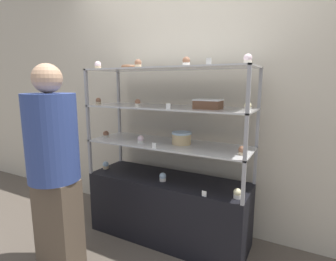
# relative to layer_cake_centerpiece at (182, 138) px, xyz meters

# --- Properties ---
(ground_plane) EXTENTS (20.00, 20.00, 0.00)m
(ground_plane) POSITION_rel_layer_cake_centerpiece_xyz_m (-0.12, -0.03, -0.94)
(ground_plane) COLOR brown
(back_wall) EXTENTS (8.00, 0.05, 2.60)m
(back_wall) POSITION_rel_layer_cake_centerpiece_xyz_m (-0.12, 0.35, 0.36)
(back_wall) COLOR beige
(back_wall) RESTS_ON ground_plane
(display_base) EXTENTS (1.43, 0.47, 0.57)m
(display_base) POSITION_rel_layer_cake_centerpiece_xyz_m (-0.12, -0.03, -0.66)
(display_base) COLOR black
(display_base) RESTS_ON ground_plane
(display_riser_lower) EXTENTS (1.43, 0.47, 0.32)m
(display_riser_lower) POSITION_rel_layer_cake_centerpiece_xyz_m (-0.12, -0.03, -0.07)
(display_riser_lower) COLOR #99999E
(display_riser_lower) RESTS_ON display_base
(display_riser_middle) EXTENTS (1.43, 0.47, 0.32)m
(display_riser_middle) POSITION_rel_layer_cake_centerpiece_xyz_m (-0.12, -0.03, 0.25)
(display_riser_middle) COLOR #99999E
(display_riser_middle) RESTS_ON display_riser_lower
(display_riser_upper) EXTENTS (1.43, 0.47, 0.32)m
(display_riser_upper) POSITION_rel_layer_cake_centerpiece_xyz_m (-0.12, -0.03, 0.57)
(display_riser_upper) COLOR #99999E
(display_riser_upper) RESTS_ON display_riser_middle
(layer_cake_centerpiece) EXTENTS (0.17, 0.17, 0.10)m
(layer_cake_centerpiece) POSITION_rel_layer_cake_centerpiece_xyz_m (0.00, 0.00, 0.00)
(layer_cake_centerpiece) COLOR #DBBC84
(layer_cake_centerpiece) RESTS_ON display_riser_lower
(sheet_cake_frosted) EXTENTS (0.20, 0.15, 0.07)m
(sheet_cake_frosted) POSITION_rel_layer_cake_centerpiece_xyz_m (0.25, -0.07, 0.30)
(sheet_cake_frosted) COLOR brown
(sheet_cake_frosted) RESTS_ON display_riser_middle
(cupcake_0) EXTENTS (0.06, 0.06, 0.07)m
(cupcake_0) POSITION_rel_layer_cake_centerpiece_xyz_m (-0.79, -0.09, -0.34)
(cupcake_0) COLOR #CCB28C
(cupcake_0) RESTS_ON display_base
(cupcake_1) EXTENTS (0.06, 0.06, 0.07)m
(cupcake_1) POSITION_rel_layer_cake_centerpiece_xyz_m (-0.12, -0.11, -0.34)
(cupcake_1) COLOR white
(cupcake_1) RESTS_ON display_base
(cupcake_2) EXTENTS (0.06, 0.06, 0.07)m
(cupcake_2) POSITION_rel_layer_cake_centerpiece_xyz_m (0.53, -0.15, -0.34)
(cupcake_2) COLOR white
(cupcake_2) RESTS_ON display_base
(price_tag_0) EXTENTS (0.04, 0.00, 0.04)m
(price_tag_0) POSITION_rel_layer_cake_centerpiece_xyz_m (0.30, -0.24, -0.35)
(price_tag_0) COLOR white
(price_tag_0) RESTS_ON display_base
(cupcake_3) EXTENTS (0.06, 0.06, 0.07)m
(cupcake_3) POSITION_rel_layer_cake_centerpiece_xyz_m (-0.76, -0.09, -0.02)
(cupcake_3) COLOR beige
(cupcake_3) RESTS_ON display_riser_lower
(cupcake_4) EXTENTS (0.06, 0.06, 0.07)m
(cupcake_4) POSITION_rel_layer_cake_centerpiece_xyz_m (-0.34, -0.12, -0.02)
(cupcake_4) COLOR white
(cupcake_4) RESTS_ON display_riser_lower
(cupcake_5) EXTENTS (0.06, 0.06, 0.07)m
(cupcake_5) POSITION_rel_layer_cake_centerpiece_xyz_m (0.54, -0.11, -0.02)
(cupcake_5) COLOR #CCB28C
(cupcake_5) RESTS_ON display_riser_lower
(price_tag_1) EXTENTS (0.04, 0.00, 0.04)m
(price_tag_1) POSITION_rel_layer_cake_centerpiece_xyz_m (-0.13, -0.24, -0.03)
(price_tag_1) COLOR white
(price_tag_1) RESTS_ON display_riser_lower
(cupcake_6) EXTENTS (0.05, 0.05, 0.06)m
(cupcake_6) POSITION_rel_layer_cake_centerpiece_xyz_m (-0.79, -0.14, 0.30)
(cupcake_6) COLOR #CCB28C
(cupcake_6) RESTS_ON display_riser_middle
(cupcake_7) EXTENTS (0.05, 0.05, 0.06)m
(cupcake_7) POSITION_rel_layer_cake_centerpiece_xyz_m (-0.34, -0.15, 0.30)
(cupcake_7) COLOR beige
(cupcake_7) RESTS_ON display_riser_middle
(cupcake_8) EXTENTS (0.05, 0.05, 0.06)m
(cupcake_8) POSITION_rel_layer_cake_centerpiece_xyz_m (0.56, -0.09, 0.30)
(cupcake_8) COLOR white
(cupcake_8) RESTS_ON display_riser_middle
(price_tag_2) EXTENTS (0.04, 0.00, 0.04)m
(price_tag_2) POSITION_rel_layer_cake_centerpiece_xyz_m (0.00, -0.24, 0.29)
(price_tag_2) COLOR white
(price_tag_2) RESTS_ON display_riser_middle
(cupcake_9) EXTENTS (0.06, 0.06, 0.07)m
(cupcake_9) POSITION_rel_layer_cake_centerpiece_xyz_m (-0.78, -0.14, 0.62)
(cupcake_9) COLOR #CCB28C
(cupcake_9) RESTS_ON display_riser_upper
(cupcake_10) EXTENTS (0.06, 0.06, 0.07)m
(cupcake_10) POSITION_rel_layer_cake_centerpiece_xyz_m (-0.35, -0.13, 0.62)
(cupcake_10) COLOR #CCB28C
(cupcake_10) RESTS_ON display_riser_upper
(cupcake_11) EXTENTS (0.06, 0.06, 0.07)m
(cupcake_11) POSITION_rel_layer_cake_centerpiece_xyz_m (0.09, -0.12, 0.62)
(cupcake_11) COLOR white
(cupcake_11) RESTS_ON display_riser_upper
(cupcake_12) EXTENTS (0.06, 0.06, 0.07)m
(cupcake_12) POSITION_rel_layer_cake_centerpiece_xyz_m (0.54, -0.11, 0.62)
(cupcake_12) COLOR beige
(cupcake_12) RESTS_ON display_riser_upper
(price_tag_3) EXTENTS (0.04, 0.00, 0.04)m
(price_tag_3) POSITION_rel_layer_cake_centerpiece_xyz_m (0.31, -0.24, 0.61)
(price_tag_3) COLOR white
(price_tag_3) RESTS_ON display_riser_upper
(donut_glazed) EXTENTS (0.14, 0.14, 0.04)m
(donut_glazed) POSITION_rel_layer_cake_centerpiece_xyz_m (-0.50, -0.05, 0.60)
(donut_glazed) COLOR brown
(donut_glazed) RESTS_ON display_riser_upper
(customer_figure) EXTENTS (0.36, 0.36, 1.54)m
(customer_figure) POSITION_rel_layer_cake_centerpiece_xyz_m (-0.65, -0.78, -0.12)
(customer_figure) COLOR brown
(customer_figure) RESTS_ON ground_plane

